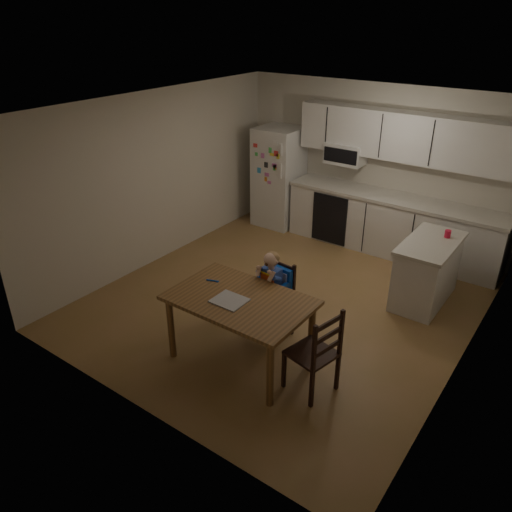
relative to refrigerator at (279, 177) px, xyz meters
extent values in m
cube|color=olive|center=(1.55, -2.15, -0.85)|extent=(4.50, 5.00, 0.01)
cube|color=beige|center=(1.55, 0.35, 0.40)|extent=(4.50, 0.02, 2.50)
cube|color=beige|center=(-0.70, -2.15, 0.40)|extent=(0.02, 5.00, 2.50)
cube|color=beige|center=(3.80, -2.15, 0.40)|extent=(0.02, 5.00, 2.50)
cube|color=white|center=(1.55, -2.15, 1.65)|extent=(4.50, 5.00, 0.01)
cube|color=silver|center=(0.00, 0.00, 0.00)|extent=(0.72, 0.70, 1.70)
cube|color=silver|center=(2.08, 0.05, -0.42)|extent=(3.34, 0.60, 0.86)
cube|color=beige|center=(2.08, 0.04, 0.04)|extent=(3.37, 0.62, 0.05)
cube|color=black|center=(1.16, -0.26, -0.42)|extent=(0.60, 0.02, 0.80)
cube|color=silver|center=(2.08, 0.18, 0.95)|extent=(3.34, 0.34, 0.70)
cube|color=silver|center=(1.16, 0.15, 0.57)|extent=(0.60, 0.38, 0.33)
cube|color=silver|center=(3.02, -1.08, -0.45)|extent=(0.55, 1.10, 0.81)
cube|color=beige|center=(3.02, -1.08, -0.02)|extent=(0.60, 1.15, 0.05)
cylinder|color=red|center=(3.14, -0.83, 0.05)|extent=(0.08, 0.08, 0.10)
cube|color=brown|center=(1.83, -3.49, -0.08)|extent=(1.47, 0.95, 0.04)
cylinder|color=brown|center=(1.17, -3.88, -0.48)|extent=(0.07, 0.07, 0.75)
cylinder|color=brown|center=(1.17, -3.10, -0.48)|extent=(0.07, 0.07, 0.75)
cylinder|color=brown|center=(2.48, -3.88, -0.48)|extent=(0.07, 0.07, 0.75)
cylinder|color=brown|center=(2.48, -3.10, -0.48)|extent=(0.07, 0.07, 0.75)
cube|color=#AEADB2|center=(1.77, -3.59, -0.05)|extent=(0.34, 0.29, 0.01)
cylinder|color=blue|center=(1.35, -3.38, -0.05)|extent=(0.12, 0.06, 0.02)
cube|color=black|center=(1.83, -2.92, -0.43)|extent=(0.44, 0.44, 0.03)
cube|color=black|center=(1.63, -3.08, -0.65)|extent=(0.04, 0.04, 0.41)
cube|color=black|center=(1.66, -2.72, -0.65)|extent=(0.04, 0.04, 0.41)
cube|color=black|center=(1.99, -3.12, -0.65)|extent=(0.04, 0.04, 0.41)
cube|color=black|center=(2.03, -2.75, -0.65)|extent=(0.04, 0.04, 0.41)
cube|color=black|center=(1.84, -2.73, -0.17)|extent=(0.41, 0.07, 0.49)
cube|color=blue|center=(1.83, -2.92, -0.36)|extent=(0.40, 0.36, 0.10)
cube|color=blue|center=(1.84, -2.78, -0.15)|extent=(0.37, 0.09, 0.33)
cube|color=#516ACC|center=(1.82, -2.94, -0.31)|extent=(0.31, 0.27, 0.02)
cube|color=#223E98|center=(1.83, -2.91, -0.09)|extent=(0.23, 0.16, 0.25)
cube|color=red|center=(1.82, -2.97, -0.10)|extent=(0.19, 0.03, 0.19)
sphere|color=beige|center=(1.83, -2.92, 0.15)|extent=(0.18, 0.18, 0.17)
ellipsoid|color=olive|center=(1.83, -2.92, 0.17)|extent=(0.18, 0.17, 0.14)
cube|color=black|center=(2.68, -3.44, -0.41)|extent=(0.50, 0.50, 0.03)
cube|color=black|center=(2.53, -3.21, -0.64)|extent=(0.04, 0.04, 0.42)
cube|color=black|center=(2.90, -3.29, -0.64)|extent=(0.04, 0.04, 0.42)
cube|color=black|center=(2.45, -3.58, -0.64)|extent=(0.04, 0.04, 0.42)
cube|color=black|center=(2.82, -3.66, -0.64)|extent=(0.04, 0.04, 0.42)
cube|color=black|center=(2.86, -3.48, -0.15)|extent=(0.13, 0.42, 0.50)
camera|label=1|loc=(4.55, -6.97, 2.66)|focal=35.00mm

